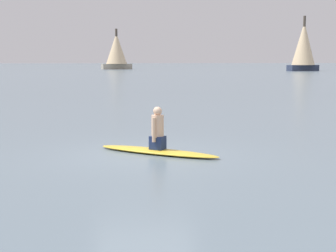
# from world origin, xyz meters

# --- Properties ---
(ground_plane) EXTENTS (400.00, 400.00, 0.00)m
(ground_plane) POSITION_xyz_m (0.00, 0.00, 0.00)
(ground_plane) COLOR slate
(surfboard) EXTENTS (3.14, 2.30, 0.11)m
(surfboard) POSITION_xyz_m (0.34, 0.18, 0.05)
(surfboard) COLOR gold
(surfboard) RESTS_ON ground
(person_paddler) EXTENTS (0.45, 0.43, 1.06)m
(person_paddler) POSITION_xyz_m (0.34, 0.18, 0.59)
(person_paddler) COLOR navy
(person_paddler) RESTS_ON surfboard
(sailboat_near_right) EXTENTS (5.99, 5.09, 9.55)m
(sailboat_near_right) POSITION_xyz_m (29.33, 77.21, 4.46)
(sailboat_near_right) COLOR #2D3851
(sailboat_near_right) RESTS_ON ground
(sailboat_distant) EXTENTS (6.25, 5.27, 8.02)m
(sailboat_distant) POSITION_xyz_m (-3.97, 92.02, 3.79)
(sailboat_distant) COLOR #B2A893
(sailboat_distant) RESTS_ON ground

